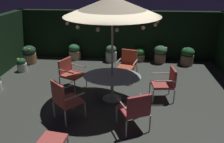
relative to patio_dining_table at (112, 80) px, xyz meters
The scene contains 17 objects.
ground_plane 0.62m from the patio_dining_table, 139.53° to the left, with size 8.61×7.61×0.02m, color #3B4038.
hedge_backdrop_rear 3.73m from the patio_dining_table, 90.95° to the left, with size 8.61×0.30×1.99m, color black.
patio_dining_table is the anchor object (origin of this frame).
patio_umbrella 1.98m from the patio_dining_table, ahead, with size 2.44×2.44×2.91m.
patio_chair_north 1.51m from the patio_dining_table, ahead, with size 0.67×0.62×0.92m.
patio_chair_northeast 1.52m from the patio_dining_table, 74.89° to the left, with size 0.74×0.76×0.99m.
patio_chair_east 1.51m from the patio_dining_table, 155.00° to the left, with size 0.82×0.81×0.92m.
patio_chair_southeast 1.52m from the patio_dining_table, 133.08° to the right, with size 0.81×0.81×1.03m.
patio_chair_south 1.51m from the patio_dining_table, 65.25° to the right, with size 0.80×0.81×0.96m.
ottoman_footrest 2.50m from the patio_dining_table, 112.39° to the right, with size 0.53×0.45×0.38m.
potted_plant_back_left 3.46m from the patio_dining_table, 75.76° to the left, with size 0.47×0.47×0.54m.
potted_plant_back_center 3.81m from the patio_dining_table, 119.81° to the left, with size 0.49×0.49×0.67m.
potted_plant_left_near 3.20m from the patio_dining_table, 95.87° to the left, with size 0.46×0.46×0.68m.
potted_plant_right_far 3.96m from the patio_dining_table, 152.95° to the left, with size 0.36×0.36×0.50m.
potted_plant_back_right 3.61m from the patio_dining_table, 62.33° to the left, with size 0.51×0.51×0.71m.
potted_plant_front_corner 4.46m from the patio_dining_table, 143.47° to the left, with size 0.53×0.53×0.73m.
potted_plant_right_near 4.07m from the patio_dining_table, 48.14° to the left, with size 0.51×0.51×0.71m.
Camera 1 is at (0.57, -5.77, 3.23)m, focal length 36.46 mm.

